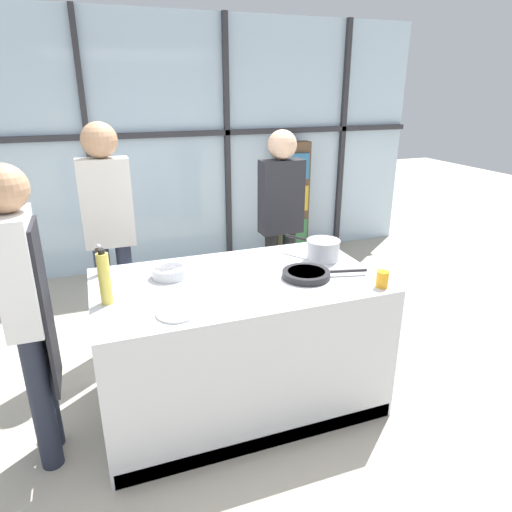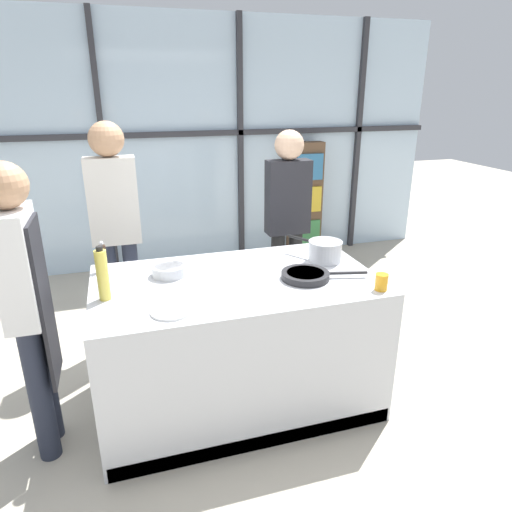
# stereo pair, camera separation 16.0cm
# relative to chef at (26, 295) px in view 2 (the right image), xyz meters

# --- Properties ---
(ground_plane) EXTENTS (18.00, 18.00, 0.00)m
(ground_plane) POSITION_rel_chef_xyz_m (1.18, 0.10, -1.00)
(ground_plane) COLOR #BCB29E
(back_window_wall) EXTENTS (6.40, 0.10, 2.80)m
(back_window_wall) POSITION_rel_chef_xyz_m (1.18, 2.87, 0.41)
(back_window_wall) COLOR silver
(back_window_wall) RESTS_ON ground_plane
(bookshelf) EXTENTS (0.41, 0.19, 1.42)m
(bookshelf) POSITION_rel_chef_xyz_m (2.74, 2.69, -0.28)
(bookshelf) COLOR brown
(bookshelf) RESTS_ON ground_plane
(demo_island) EXTENTS (1.77, 1.02, 0.90)m
(demo_island) POSITION_rel_chef_xyz_m (1.18, 0.10, -0.55)
(demo_island) COLOR silver
(demo_island) RESTS_ON ground_plane
(chef) EXTENTS (0.24, 0.38, 1.70)m
(chef) POSITION_rel_chef_xyz_m (0.00, 0.00, 0.00)
(chef) COLOR #232838
(chef) RESTS_ON ground_plane
(spectator_far_left) EXTENTS (0.37, 0.25, 1.81)m
(spectator_far_left) POSITION_rel_chef_xyz_m (0.48, 1.05, 0.09)
(spectator_far_left) COLOR #232838
(spectator_far_left) RESTS_ON ground_plane
(spectator_center_left) EXTENTS (0.36, 0.24, 1.72)m
(spectator_center_left) POSITION_rel_chef_xyz_m (1.88, 1.05, 0.02)
(spectator_center_left) COLOR black
(spectator_center_left) RESTS_ON ground_plane
(frying_pan) EXTENTS (0.54, 0.30, 0.04)m
(frying_pan) POSITION_rel_chef_xyz_m (1.60, -0.02, -0.07)
(frying_pan) COLOR #232326
(frying_pan) RESTS_ON demo_island
(saucepan) EXTENTS (0.29, 0.38, 0.14)m
(saucepan) POSITION_rel_chef_xyz_m (1.85, 0.23, -0.02)
(saucepan) COLOR silver
(saucepan) RESTS_ON demo_island
(white_plate) EXTENTS (0.22, 0.22, 0.01)m
(white_plate) POSITION_rel_chef_xyz_m (0.73, -0.24, -0.09)
(white_plate) COLOR white
(white_plate) RESTS_ON demo_island
(mixing_bowl) EXTENTS (0.22, 0.22, 0.07)m
(mixing_bowl) POSITION_rel_chef_xyz_m (0.79, 0.28, -0.06)
(mixing_bowl) COLOR silver
(mixing_bowl) RESTS_ON demo_island
(oil_bottle) EXTENTS (0.07, 0.07, 0.32)m
(oil_bottle) POSITION_rel_chef_xyz_m (0.40, 0.04, 0.06)
(oil_bottle) COLOR #E0CC4C
(oil_bottle) RESTS_ON demo_island
(pepper_grinder) EXTENTS (0.05, 0.05, 0.20)m
(pepper_grinder) POSITION_rel_chef_xyz_m (0.39, 0.49, -0.00)
(pepper_grinder) COLOR #332319
(pepper_grinder) RESTS_ON demo_island
(juice_glass_near) EXTENTS (0.07, 0.07, 0.10)m
(juice_glass_near) POSITION_rel_chef_xyz_m (1.96, -0.31, -0.04)
(juice_glass_near) COLOR orange
(juice_glass_near) RESTS_ON demo_island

